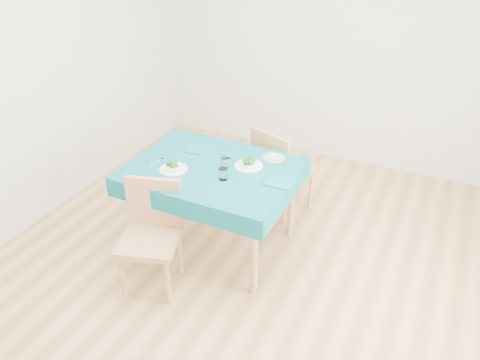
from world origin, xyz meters
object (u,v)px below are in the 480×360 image
at_px(bowl_near, 173,166).
at_px(chair_far, 285,156).
at_px(table, 213,207).
at_px(chair_near, 148,231).
at_px(bowl_far, 249,163).
at_px(side_plate, 274,158).

bearing_deg(bowl_near, chair_far, 58.64).
bearing_deg(table, chair_near, -104.99).
xyz_separation_m(bowl_far, side_plate, (0.13, 0.21, -0.03)).
height_order(table, bowl_far, bowl_far).
xyz_separation_m(table, bowl_far, (0.26, 0.14, 0.41)).
bearing_deg(bowl_far, bowl_near, -148.79).
bearing_deg(chair_near, bowl_far, 44.08).
relative_size(bowl_far, side_plate, 1.29).
distance_m(table, side_plate, 0.64).
xyz_separation_m(chair_near, bowl_near, (-0.07, 0.49, 0.27)).
bearing_deg(chair_far, side_plate, 118.22).
relative_size(chair_far, side_plate, 6.36).
bearing_deg(chair_far, chair_near, 91.70).
bearing_deg(bowl_far, side_plate, 59.31).
bearing_deg(table, bowl_far, 28.48).
bearing_deg(chair_far, bowl_far, 104.63).
bearing_deg(table, chair_far, 67.21).
distance_m(chair_near, bowl_near, 0.56).
xyz_separation_m(bowl_near, bowl_far, (0.51, 0.31, 0.00)).
distance_m(chair_far, bowl_near, 1.13).
xyz_separation_m(chair_near, side_plate, (0.56, 1.00, 0.24)).
bearing_deg(bowl_far, chair_near, -118.52).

